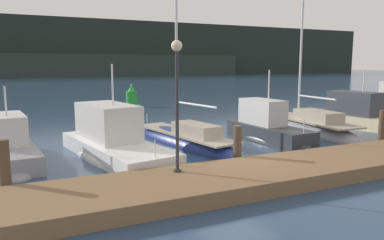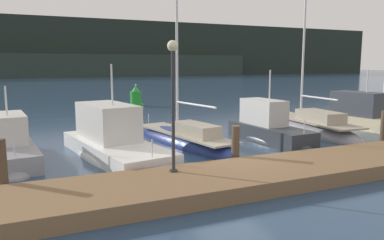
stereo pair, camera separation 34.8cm
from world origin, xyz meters
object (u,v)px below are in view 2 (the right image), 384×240
(motorboat_berth_6, at_px, (269,135))
(dock_lamppost, at_px, (173,85))
(motorboat_berth_3, at_px, (10,153))
(motorboat_berth_4, at_px, (114,148))
(sailboat_berth_5, at_px, (185,142))
(sailboat_berth_7, at_px, (308,130))
(channel_buoy, at_px, (136,98))
(motorboat_berth_8, at_px, (365,122))

(motorboat_berth_6, xyz_separation_m, dock_lamppost, (-6.49, -4.34, 2.72))
(motorboat_berth_3, bearing_deg, motorboat_berth_6, -4.58)
(motorboat_berth_4, xyz_separation_m, motorboat_berth_6, (7.33, -0.03, -0.01))
(motorboat_berth_4, height_order, motorboat_berth_6, motorboat_berth_4)
(motorboat_berth_3, height_order, motorboat_berth_4, motorboat_berth_4)
(sailboat_berth_5, relative_size, sailboat_berth_7, 0.99)
(sailboat_berth_5, relative_size, channel_buoy, 5.68)
(sailboat_berth_7, distance_m, motorboat_berth_8, 3.77)
(sailboat_berth_7, bearing_deg, motorboat_berth_8, -5.97)
(motorboat_berth_4, bearing_deg, channel_buoy, 71.87)
(motorboat_berth_6, bearing_deg, motorboat_berth_4, 179.73)
(motorboat_berth_6, xyz_separation_m, motorboat_berth_8, (7.21, 0.87, 0.06))
(dock_lamppost, bearing_deg, sailboat_berth_7, 29.37)
(sailboat_berth_7, height_order, channel_buoy, sailboat_berth_7)
(sailboat_berth_5, xyz_separation_m, sailboat_berth_7, (7.37, 0.34, 0.00))
(sailboat_berth_5, distance_m, channel_buoy, 16.54)
(motorboat_berth_8, xyz_separation_m, channel_buoy, (-8.89, 16.43, 0.33))
(motorboat_berth_3, bearing_deg, dock_lamppost, -48.76)
(sailboat_berth_5, xyz_separation_m, dock_lamppost, (-2.59, -5.27, 2.92))
(channel_buoy, bearing_deg, motorboat_berth_8, -61.60)
(channel_buoy, bearing_deg, sailboat_berth_7, -72.20)
(motorboat_berth_4, bearing_deg, motorboat_berth_8, 3.28)
(dock_lamppost, bearing_deg, motorboat_berth_8, 20.84)
(dock_lamppost, bearing_deg, sailboat_berth_5, 63.84)
(channel_buoy, bearing_deg, sailboat_berth_5, -97.73)
(motorboat_berth_4, height_order, sailboat_berth_5, sailboat_berth_5)
(sailboat_berth_5, distance_m, sailboat_berth_7, 7.38)
(sailboat_berth_5, height_order, channel_buoy, sailboat_berth_5)
(motorboat_berth_4, relative_size, motorboat_berth_8, 1.14)
(motorboat_berth_3, height_order, motorboat_berth_6, motorboat_berth_6)
(motorboat_berth_3, relative_size, motorboat_berth_4, 0.76)
(motorboat_berth_3, distance_m, sailboat_berth_5, 7.18)
(sailboat_berth_7, bearing_deg, motorboat_berth_4, -173.54)
(motorboat_berth_6, relative_size, sailboat_berth_7, 0.49)
(motorboat_berth_4, xyz_separation_m, dock_lamppost, (0.84, -4.38, 2.71))
(sailboat_berth_5, relative_size, motorboat_berth_8, 1.64)
(motorboat_berth_3, bearing_deg, channel_buoy, 60.21)
(motorboat_berth_4, relative_size, dock_lamppost, 1.98)
(motorboat_berth_6, distance_m, sailboat_berth_7, 3.70)
(motorboat_berth_4, distance_m, sailboat_berth_7, 10.87)
(motorboat_berth_4, relative_size, channel_buoy, 3.94)
(sailboat_berth_7, xyz_separation_m, dock_lamppost, (-9.96, -5.60, 2.92))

